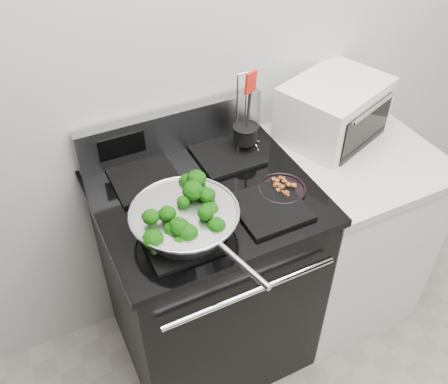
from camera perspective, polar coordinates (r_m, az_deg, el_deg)
back_wall at (r=1.96m, az=1.59°, el=17.28°), size 4.00×0.02×2.70m
gas_range at (r=2.14m, az=-1.86°, el=-9.45°), size 0.79×0.69×1.13m
counter at (r=2.43m, az=13.08°, el=-4.12°), size 0.62×0.68×0.92m
skillet at (r=1.64m, az=-4.47°, el=-3.10°), size 0.36×0.57×0.08m
broccoli_pile at (r=1.62m, az=-4.56°, el=-2.55°), size 0.29×0.29×0.10m
bacon_plate at (r=1.82m, az=6.66°, el=0.58°), size 0.18×0.18×0.04m
utensil_holder at (r=1.98m, az=2.45°, el=6.26°), size 0.11×0.11×0.35m
toaster_oven at (r=2.14m, az=12.44°, el=9.20°), size 0.50×0.44×0.24m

